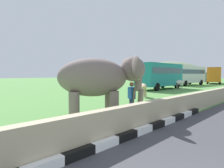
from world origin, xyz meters
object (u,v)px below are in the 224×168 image
Objects in this scene: elephant at (101,78)px; person_handler at (132,97)px; bus_white at (188,74)px; bus_teal at (160,74)px; cow_near at (143,87)px; bus_orange at (214,74)px; cow_mid at (178,83)px.

person_handler is at bearing -16.11° from elephant.
bus_white reaches higher than elephant.
bus_white is (28.33, 8.70, 1.15)m from person_handler.
bus_teal is 10.14m from cow_near.
bus_white is 22.26m from cow_near.
bus_teal is at bearing -174.49° from bus_white.
bus_orange is 4.72× the size of cow_mid.
bus_teal is 4.99× the size of cow_near.
person_handler is 38.83m from bus_orange.
cow_near is (-21.69, -4.85, -1.21)m from bus_white.
cow_mid is (2.77, -1.35, -1.21)m from bus_teal.
bus_teal is 4.50× the size of cow_mid.
person_handler is 29.66m from bus_white.
elephant is at bearing 163.89° from person_handler.
elephant is at bearing -164.66° from bus_white.
person_handler is at bearing -149.90° from cow_near.
bus_orange is 19.45m from cow_mid.
bus_orange is (38.18, 6.98, 1.15)m from person_handler.
elephant is 2.39× the size of person_handler.
cow_near and cow_mid have the same top height.
elephant is 2.11× the size of cow_mid.
bus_teal is at bearing 25.12° from person_handler.
bus_teal is at bearing 154.10° from cow_mid.
bus_white is at bearing 12.59° from cow_near.
bus_white is 1.03× the size of bus_orange.
bus_white is 4.84× the size of cow_mid.
bus_orange is at bearing 5.66° from cow_near.
bus_teal is 22.17m from bus_orange.
person_handler is at bearing -169.64° from bus_orange.
elephant is at bearing -164.44° from cow_mid.
person_handler is at bearing -154.88° from bus_teal.
cow_mid is (18.79, 6.16, -0.06)m from person_handler.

